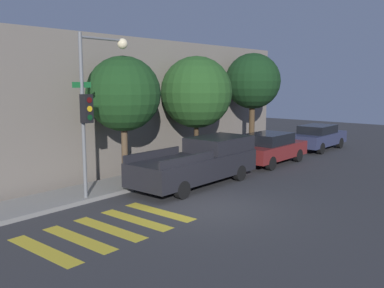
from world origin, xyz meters
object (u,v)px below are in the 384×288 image
traffic_light_pole (94,94)px  tree_far_end (253,82)px  sedan_middle (318,137)px  tree_midblock (196,92)px  sedan_near_corner (270,148)px  pickup_truck (200,162)px  tree_near_corner (123,94)px

traffic_light_pole → tree_far_end: 10.79m
traffic_light_pole → sedan_middle: size_ratio=1.26×
traffic_light_pole → tree_midblock: size_ratio=1.08×
sedan_middle → tree_far_end: 5.36m
sedan_near_corner → pickup_truck: bearing=-180.0°
sedan_middle → tree_near_corner: bearing=170.9°
pickup_truck → sedan_middle: (10.73, 0.00, -0.12)m
tree_midblock → sedan_near_corner: bearing=-34.0°
pickup_truck → tree_midblock: tree_midblock is taller
tree_near_corner → tree_midblock: 4.23m
traffic_light_pole → sedan_middle: (14.61, -1.27, -2.76)m
pickup_truck → traffic_light_pole: bearing=161.9°
sedan_near_corner → tree_far_end: bearing=51.2°
sedan_middle → sedan_near_corner: bearing=180.0°
pickup_truck → sedan_near_corner: size_ratio=1.31×
sedan_middle → tree_far_end: size_ratio=0.81×
sedan_middle → tree_near_corner: 13.16m
tree_far_end → sedan_middle: bearing=-27.8°
sedan_middle → tree_near_corner: (-12.72, 2.03, 2.68)m
pickup_truck → tree_far_end: (6.87, 2.03, 3.01)m
sedan_middle → tree_far_end: bearing=152.2°
sedan_middle → tree_midblock: 9.12m
tree_near_corner → sedan_middle: bearing=-9.1°
pickup_truck → tree_near_corner: size_ratio=1.15×
tree_midblock → tree_near_corner: bearing=180.0°
traffic_light_pole → pickup_truck: traffic_light_pole is taller
tree_near_corner → sedan_near_corner: bearing=-15.7°
pickup_truck → tree_near_corner: 3.83m
sedan_near_corner → sedan_middle: sedan_near_corner is taller
traffic_light_pole → sedan_near_corner: (9.12, -1.27, -2.74)m
pickup_truck → sedan_near_corner: 5.25m
pickup_truck → sedan_middle: bearing=0.0°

